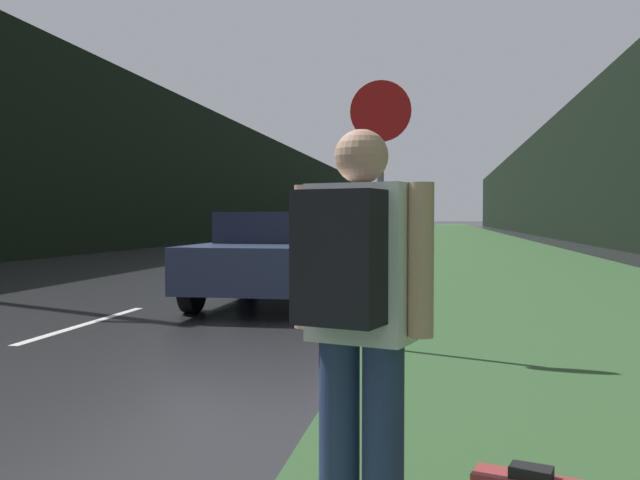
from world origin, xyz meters
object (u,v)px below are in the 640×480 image
at_px(car_passing_near, 275,256).
at_px(car_passing_far, 385,231).
at_px(stop_sign, 380,189).
at_px(hitchhiker_with_backpack, 357,313).

bearing_deg(car_passing_near, car_passing_far, -90.00).
xyz_separation_m(car_passing_near, car_passing_far, (-0.00, 21.43, -0.02)).
relative_size(stop_sign, hitchhiker_with_backpack, 1.62).
distance_m(hitchhiker_with_backpack, car_passing_far, 29.40).
xyz_separation_m(hitchhiker_with_backpack, car_passing_far, (-2.28, 29.31, -0.25)).
distance_m(hitchhiker_with_backpack, car_passing_near, 8.20).
bearing_deg(car_passing_near, stop_sign, 118.54).
bearing_deg(hitchhiker_with_backpack, car_passing_far, 111.46).
relative_size(car_passing_near, car_passing_far, 0.95).
height_order(hitchhiker_with_backpack, car_passing_far, hitchhiker_with_backpack).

